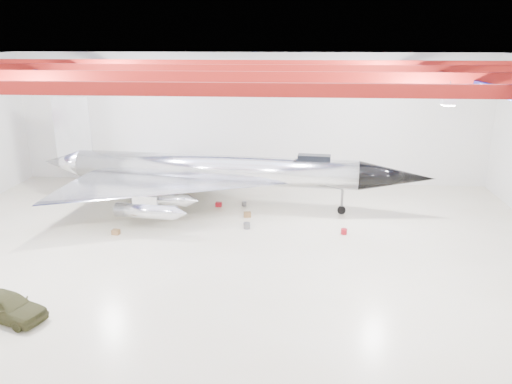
{
  "coord_description": "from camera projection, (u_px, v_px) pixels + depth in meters",
  "views": [
    {
      "loc": [
        3.8,
        -27.05,
        12.23
      ],
      "look_at": [
        1.5,
        2.0,
        3.11
      ],
      "focal_mm": 35.0,
      "sensor_mm": 36.0,
      "label": 1
    }
  ],
  "objects": [
    {
      "name": "floor",
      "position": [
        228.0,
        251.0,
        29.67
      ],
      "size": [
        40.0,
        40.0,
        0.0
      ],
      "primitive_type": "plane",
      "color": "beige",
      "rests_on": "ground"
    },
    {
      "name": "wall_back",
      "position": [
        251.0,
        119.0,
        42.3
      ],
      "size": [
        40.0,
        0.0,
        40.0
      ],
      "primitive_type": "plane",
      "rotation": [
        1.57,
        0.0,
        0.0
      ],
      "color": "silver",
      "rests_on": "floor"
    },
    {
      "name": "ceiling",
      "position": [
        225.0,
        61.0,
        26.39
      ],
      "size": [
        40.0,
        40.0,
        0.0
      ],
      "primitive_type": "plane",
      "rotation": [
        3.14,
        0.0,
        0.0
      ],
      "color": "#0A0F38",
      "rests_on": "wall_back"
    },
    {
      "name": "ceiling_structure",
      "position": [
        225.0,
        74.0,
        26.59
      ],
      "size": [
        39.5,
        29.5,
        1.08
      ],
      "color": "maroon",
      "rests_on": "ceiling"
    },
    {
      "name": "jet_aircraft",
      "position": [
        213.0,
        173.0,
        36.67
      ],
      "size": [
        29.23,
        18.12,
        7.97
      ],
      "rotation": [
        0.0,
        0.0,
        -0.09
      ],
      "color": "silver",
      "rests_on": "floor"
    },
    {
      "name": "jeep",
      "position": [
        8.0,
        306.0,
        22.41
      ],
      "size": [
        4.05,
        2.63,
        1.28
      ],
      "primitive_type": "imported",
      "rotation": [
        0.0,
        0.0,
        1.25
      ],
      "color": "#39391C",
      "rests_on": "floor"
    },
    {
      "name": "crate_ply",
      "position": [
        116.0,
        232.0,
        32.15
      ],
      "size": [
        0.51,
        0.44,
        0.33
      ],
      "primitive_type": "cube",
      "rotation": [
        0.0,
        0.0,
        -0.14
      ],
      "color": "olive",
      "rests_on": "floor"
    },
    {
      "name": "toolbox_red",
      "position": [
        219.0,
        204.0,
        37.45
      ],
      "size": [
        0.47,
        0.38,
        0.33
      ],
      "primitive_type": "cube",
      "rotation": [
        0.0,
        0.0,
        -0.0
      ],
      "color": "maroon",
      "rests_on": "floor"
    },
    {
      "name": "engine_drum",
      "position": [
        247.0,
        226.0,
        33.13
      ],
      "size": [
        0.54,
        0.54,
        0.4
      ],
      "primitive_type": "cylinder",
      "rotation": [
        0.0,
        0.0,
        -0.23
      ],
      "color": "#59595B",
      "rests_on": "floor"
    },
    {
      "name": "tool_chest",
      "position": [
        344.0,
        231.0,
        32.2
      ],
      "size": [
        0.44,
        0.44,
        0.36
      ],
      "primitive_type": "cylinder",
      "rotation": [
        0.0,
        0.0,
        0.11
      ],
      "color": "maroon",
      "rests_on": "floor"
    },
    {
      "name": "oil_barrel",
      "position": [
        247.0,
        215.0,
        35.27
      ],
      "size": [
        0.56,
        0.48,
        0.35
      ],
      "primitive_type": "cube",
      "rotation": [
        0.0,
        0.0,
        0.18
      ],
      "color": "olive",
      "rests_on": "floor"
    },
    {
      "name": "spares_box",
      "position": [
        244.0,
        204.0,
        37.59
      ],
      "size": [
        0.37,
        0.37,
        0.32
      ],
      "primitive_type": "cylinder",
      "rotation": [
        0.0,
        0.0,
        0.06
      ],
      "color": "#59595B",
      "rests_on": "floor"
    }
  ]
}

